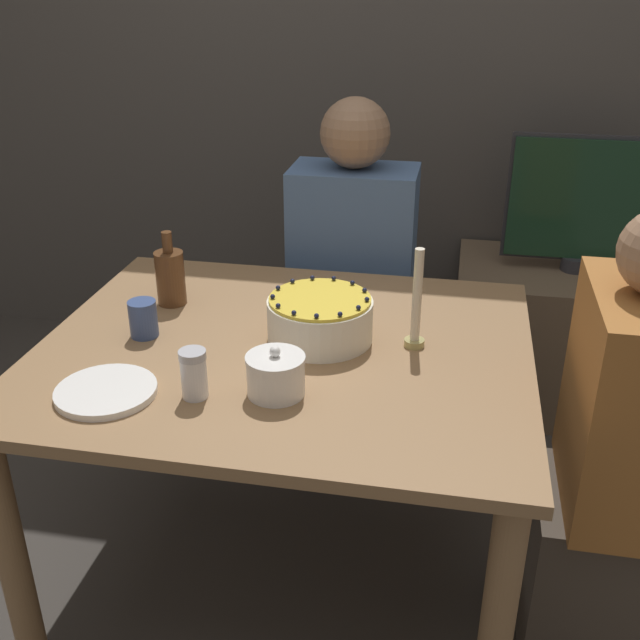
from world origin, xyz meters
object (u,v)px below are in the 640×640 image
at_px(person_woman_floral, 615,482).
at_px(person_man_blue_shirt, 352,303).
at_px(candle, 416,308).
at_px(bottle, 170,276).
at_px(sugar_shaker, 194,374).
at_px(sugar_bowl, 276,375).
at_px(tv_monitor, 584,203).
at_px(cake, 320,319).

bearing_deg(person_woman_floral, person_man_blue_shirt, 42.90).
bearing_deg(person_man_blue_shirt, candle, 111.25).
bearing_deg(bottle, sugar_shaker, -63.47).
height_order(sugar_bowl, tv_monitor, tv_monitor).
xyz_separation_m(cake, person_woman_floral, (0.72, -0.14, -0.28)).
height_order(bottle, person_woman_floral, person_woman_floral).
relative_size(candle, tv_monitor, 0.47).
relative_size(sugar_bowl, candle, 0.51).
xyz_separation_m(cake, sugar_bowl, (-0.04, -0.27, -0.01)).
distance_m(sugar_shaker, candle, 0.56).
relative_size(candle, person_man_blue_shirt, 0.21).
distance_m(sugar_bowl, person_man_blue_shirt, 0.96).
xyz_separation_m(bottle, person_man_blue_shirt, (0.42, 0.51, -0.27)).
xyz_separation_m(sugar_shaker, person_woman_floral, (0.93, 0.18, -0.29)).
height_order(candle, tv_monitor, tv_monitor).
xyz_separation_m(candle, person_woman_floral, (0.49, -0.15, -0.33)).
bearing_deg(person_woman_floral, tv_monitor, -1.20).
bearing_deg(sugar_bowl, candle, 45.14).
bearing_deg(bottle, tv_monitor, 37.35).
xyz_separation_m(sugar_bowl, person_woman_floral, (0.77, 0.13, -0.27)).
relative_size(sugar_shaker, person_man_blue_shirt, 0.09).
distance_m(candle, person_woman_floral, 0.61).
height_order(sugar_shaker, person_man_blue_shirt, person_man_blue_shirt).
height_order(sugar_shaker, tv_monitor, tv_monitor).
distance_m(cake, person_woman_floral, 0.79).
xyz_separation_m(candle, bottle, (-0.68, 0.13, -0.02)).
xyz_separation_m(sugar_shaker, tv_monitor, (0.96, 1.36, 0.03)).
bearing_deg(sugar_shaker, person_woman_floral, 10.76).
xyz_separation_m(cake, tv_monitor, (0.75, 1.04, 0.03)).
bearing_deg(tv_monitor, bottle, -142.65).
distance_m(sugar_bowl, person_woman_floral, 0.82).
height_order(sugar_bowl, sugar_shaker, sugar_bowl).
xyz_separation_m(person_woman_floral, tv_monitor, (0.02, 1.18, 0.31)).
distance_m(bottle, tv_monitor, 1.49).
relative_size(candle, bottle, 1.23).
bearing_deg(tv_monitor, person_man_blue_shirt, -152.84).
distance_m(person_man_blue_shirt, person_woman_floral, 1.08).
bearing_deg(cake, bottle, 162.90).
relative_size(sugar_shaker, bottle, 0.54).
bearing_deg(person_man_blue_shirt, cake, 91.43).
relative_size(bottle, person_man_blue_shirt, 0.17).
bearing_deg(sugar_bowl, cake, 80.76).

